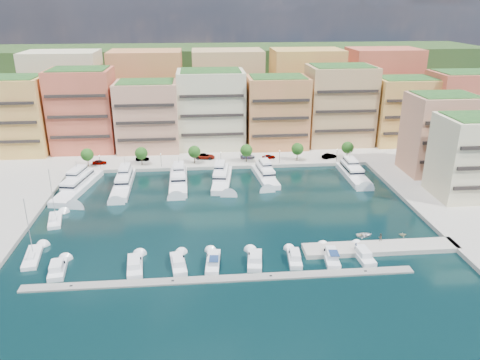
# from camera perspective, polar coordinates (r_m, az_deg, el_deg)

# --- Properties ---
(ground) EXTENTS (400.00, 400.00, 0.00)m
(ground) POSITION_cam_1_polar(r_m,az_deg,el_deg) (114.17, -1.50, -3.77)
(ground) COLOR black
(ground) RESTS_ON ground
(north_quay) EXTENTS (220.00, 64.00, 2.00)m
(north_quay) POSITION_cam_1_polar(r_m,az_deg,el_deg) (172.37, -2.86, 4.87)
(north_quay) COLOR #9E998E
(north_quay) RESTS_ON ground
(hillside) EXTENTS (240.00, 40.00, 58.00)m
(hillside) POSITION_cam_1_polar(r_m,az_deg,el_deg) (218.86, -3.42, 8.35)
(hillside) COLOR #1E3E19
(hillside) RESTS_ON ground
(south_pontoon) EXTENTS (72.00, 2.20, 0.35)m
(south_pontoon) POSITION_cam_1_polar(r_m,az_deg,el_deg) (87.74, -2.18, -12.04)
(south_pontoon) COLOR gray
(south_pontoon) RESTS_ON ground
(finger_pier) EXTENTS (32.00, 5.00, 2.00)m
(finger_pier) POSITION_cam_1_polar(r_m,az_deg,el_deg) (101.24, 16.75, -8.17)
(finger_pier) COLOR #9E998E
(finger_pier) RESTS_ON ground
(apartment_0) EXTENTS (22.00, 16.50, 24.80)m
(apartment_0) POSITION_cam_1_polar(r_m,az_deg,el_deg) (168.22, -26.01, 7.05)
(apartment_0) COLOR #DEBC51
(apartment_0) RESTS_ON north_quay
(apartment_1) EXTENTS (20.00, 16.50, 26.80)m
(apartment_1) POSITION_cam_1_polar(r_m,az_deg,el_deg) (163.43, -18.56, 8.09)
(apartment_1) COLOR #DB5E49
(apartment_1) RESTS_ON north_quay
(apartment_2) EXTENTS (20.00, 15.50, 22.80)m
(apartment_2) POSITION_cam_1_polar(r_m,az_deg,el_deg) (158.40, -11.17, 7.65)
(apartment_2) COLOR tan
(apartment_2) RESTS_ON north_quay
(apartment_3) EXTENTS (22.00, 16.50, 25.80)m
(apartment_3) POSITION_cam_1_polar(r_m,az_deg,el_deg) (159.21, -3.52, 8.63)
(apartment_3) COLOR beige
(apartment_3) RESTS_ON north_quay
(apartment_4) EXTENTS (20.00, 15.50, 23.80)m
(apartment_4) POSITION_cam_1_polar(r_m,az_deg,el_deg) (159.61, 4.51, 8.27)
(apartment_4) COLOR #DD7B53
(apartment_4) RESTS_ON north_quay
(apartment_5) EXTENTS (22.00, 16.50, 26.80)m
(apartment_5) POSITION_cam_1_polar(r_m,az_deg,el_deg) (166.24, 12.00, 8.92)
(apartment_5) COLOR tan
(apartment_5) RESTS_ON north_quay
(apartment_6) EXTENTS (20.00, 15.50, 22.80)m
(apartment_6) POSITION_cam_1_polar(r_m,az_deg,el_deg) (172.53, 19.22, 7.97)
(apartment_6) COLOR #DEBC51
(apartment_6) RESTS_ON north_quay
(apartment_7) EXTENTS (22.00, 16.50, 24.80)m
(apartment_7) POSITION_cam_1_polar(r_m,az_deg,el_deg) (179.73, 25.40, 7.92)
(apartment_7) COLOR #DB5E49
(apartment_7) RESTS_ON north_quay
(apartment_east_a) EXTENTS (18.00, 14.50, 22.80)m
(apartment_east_a) POSITION_cam_1_polar(r_m,az_deg,el_deg) (145.54, 23.14, 5.18)
(apartment_east_a) COLOR tan
(apartment_east_a) RESTS_ON east_quay
(apartment_east_b) EXTENTS (18.00, 14.50, 20.80)m
(apartment_east_b) POSITION_cam_1_polar(r_m,az_deg,el_deg) (130.89, 26.62, 2.53)
(apartment_east_b) COLOR beige
(apartment_east_b) RESTS_ON east_quay
(backblock_0) EXTENTS (26.00, 18.00, 30.00)m
(backblock_0) POSITION_cam_1_polar(r_m,az_deg,el_deg) (186.75, -20.50, 9.89)
(backblock_0) COLOR beige
(backblock_0) RESTS_ON north_quay
(backblock_1) EXTENTS (26.00, 18.00, 30.00)m
(backblock_1) POSITION_cam_1_polar(r_m,az_deg,el_deg) (181.27, -11.18, 10.50)
(backblock_1) COLOR #DD7B53
(backblock_1) RESTS_ON north_quay
(backblock_2) EXTENTS (26.00, 18.00, 30.00)m
(backblock_2) POSITION_cam_1_polar(r_m,az_deg,el_deg) (180.67, -1.51, 10.85)
(backblock_2) COLOR tan
(backblock_2) RESTS_ON north_quay
(backblock_3) EXTENTS (26.00, 18.00, 30.00)m
(backblock_3) POSITION_cam_1_polar(r_m,az_deg,el_deg) (185.00, 7.97, 10.90)
(backblock_3) COLOR #DEBC51
(backblock_3) RESTS_ON north_quay
(backblock_4) EXTENTS (26.00, 18.00, 30.00)m
(backblock_4) POSITION_cam_1_polar(r_m,az_deg,el_deg) (193.92, 16.80, 10.68)
(backblock_4) COLOR #DB5E49
(backblock_4) RESTS_ON north_quay
(tree_0) EXTENTS (3.80, 3.80, 5.65)m
(tree_0) POSITION_cam_1_polar(r_m,az_deg,el_deg) (147.48, -18.13, 2.95)
(tree_0) COLOR #473323
(tree_0) RESTS_ON north_quay
(tree_1) EXTENTS (3.80, 3.80, 5.65)m
(tree_1) POSITION_cam_1_polar(r_m,az_deg,el_deg) (144.67, -11.95, 3.21)
(tree_1) COLOR #473323
(tree_1) RESTS_ON north_quay
(tree_2) EXTENTS (3.80, 3.80, 5.65)m
(tree_2) POSITION_cam_1_polar(r_m,az_deg,el_deg) (143.60, -5.59, 3.44)
(tree_2) COLOR #473323
(tree_2) RESTS_ON north_quay
(tree_3) EXTENTS (3.80, 3.80, 5.65)m
(tree_3) POSITION_cam_1_polar(r_m,az_deg,el_deg) (144.31, 0.78, 3.63)
(tree_3) COLOR #473323
(tree_3) RESTS_ON north_quay
(tree_4) EXTENTS (3.80, 3.80, 5.65)m
(tree_4) POSITION_cam_1_polar(r_m,az_deg,el_deg) (146.77, 7.02, 3.77)
(tree_4) COLOR #473323
(tree_4) RESTS_ON north_quay
(tree_5) EXTENTS (3.80, 3.80, 5.65)m
(tree_5) POSITION_cam_1_polar(r_m,az_deg,el_deg) (150.90, 12.99, 3.87)
(tree_5) COLOR #473323
(tree_5) RESTS_ON north_quay
(lamppost_0) EXTENTS (0.30, 0.30, 4.20)m
(lamppost_0) POSITION_cam_1_polar(r_m,az_deg,el_deg) (144.75, -16.74, 2.39)
(lamppost_0) COLOR black
(lamppost_0) RESTS_ON north_quay
(lamppost_1) EXTENTS (0.30, 0.30, 4.20)m
(lamppost_1) POSITION_cam_1_polar(r_m,az_deg,el_deg) (142.16, -9.62, 2.67)
(lamppost_1) COLOR black
(lamppost_1) RESTS_ON north_quay
(lamppost_2) EXTENTS (0.30, 0.30, 4.20)m
(lamppost_2) POSITION_cam_1_polar(r_m,az_deg,el_deg) (141.83, -2.35, 2.91)
(lamppost_2) COLOR black
(lamppost_2) RESTS_ON north_quay
(lamppost_3) EXTENTS (0.30, 0.30, 4.20)m
(lamppost_3) POSITION_cam_1_polar(r_m,az_deg,el_deg) (143.77, 4.85, 3.11)
(lamppost_3) COLOR black
(lamppost_3) RESTS_ON north_quay
(lamppost_4) EXTENTS (0.30, 0.30, 4.20)m
(lamppost_4) POSITION_cam_1_polar(r_m,az_deg,el_deg) (147.89, 11.75, 3.25)
(lamppost_4) COLOR black
(lamppost_4) RESTS_ON north_quay
(yacht_0) EXTENTS (9.52, 24.61, 7.30)m
(yacht_0) POSITION_cam_1_polar(r_m,az_deg,el_deg) (134.21, -19.09, -0.53)
(yacht_0) COLOR white
(yacht_0) RESTS_ON ground
(yacht_1) EXTENTS (4.88, 22.18, 7.30)m
(yacht_1) POSITION_cam_1_polar(r_m,az_deg,el_deg) (132.61, -13.99, -0.28)
(yacht_1) COLOR white
(yacht_1) RESTS_ON ground
(yacht_2) EXTENTS (5.18, 20.64, 7.30)m
(yacht_2) POSITION_cam_1_polar(r_m,az_deg,el_deg) (131.75, -7.51, 0.09)
(yacht_2) COLOR white
(yacht_2) RESTS_ON ground
(yacht_3) EXTENTS (7.00, 20.17, 7.30)m
(yacht_3) POSITION_cam_1_polar(r_m,az_deg,el_deg) (132.08, -2.21, 0.32)
(yacht_3) COLOR white
(yacht_3) RESTS_ON ground
(yacht_4) EXTENTS (6.18, 17.98, 7.30)m
(yacht_4) POSITION_cam_1_polar(r_m,az_deg,el_deg) (134.14, 3.07, 0.58)
(yacht_4) COLOR white
(yacht_4) RESTS_ON ground
(yacht_6) EXTENTS (5.08, 18.73, 7.30)m
(yacht_6) POSITION_cam_1_polar(r_m,az_deg,el_deg) (139.53, 13.57, 0.88)
(yacht_6) COLOR white
(yacht_6) RESTS_ON ground
(cruiser_0) EXTENTS (3.70, 7.65, 2.55)m
(cruiser_0) POSITION_cam_1_polar(r_m,az_deg,el_deg) (95.96, -21.34, -10.11)
(cruiser_0) COLOR white
(cruiser_0) RESTS_ON ground
(cruiser_2) EXTENTS (3.73, 8.64, 2.55)m
(cruiser_2) POSITION_cam_1_polar(r_m,az_deg,el_deg) (92.88, -12.69, -10.17)
(cruiser_2) COLOR white
(cruiser_2) RESTS_ON ground
(cruiser_3) EXTENTS (3.66, 8.37, 2.55)m
(cruiser_3) POSITION_cam_1_polar(r_m,az_deg,el_deg) (92.09, -7.53, -10.08)
(cruiser_3) COLOR white
(cruiser_3) RESTS_ON ground
(cruiser_4) EXTENTS (3.31, 8.72, 2.66)m
(cruiser_4) POSITION_cam_1_polar(r_m,az_deg,el_deg) (91.96, -3.31, -9.96)
(cruiser_4) COLOR white
(cruiser_4) RESTS_ON ground
(cruiser_5) EXTENTS (3.70, 7.86, 2.55)m
(cruiser_5) POSITION_cam_1_polar(r_m,az_deg,el_deg) (92.52, 1.82, -9.73)
(cruiser_5) COLOR white
(cruiser_5) RESTS_ON ground
(cruiser_6) EXTENTS (3.02, 7.51, 2.55)m
(cruiser_6) POSITION_cam_1_polar(r_m,az_deg,el_deg) (93.70, 6.65, -9.45)
(cruiser_6) COLOR white
(cruiser_6) RESTS_ON ground
(cruiser_7) EXTENTS (3.35, 8.80, 2.66)m
(cruiser_7) POSITION_cam_1_polar(r_m,az_deg,el_deg) (95.32, 11.00, -9.14)
(cruiser_7) COLOR white
(cruiser_7) RESTS_ON ground
(cruiser_8) EXTENTS (3.26, 8.25, 2.55)m
(cruiser_8) POSITION_cam_1_polar(r_m,az_deg,el_deg) (97.25, 14.69, -8.84)
(cruiser_8) COLOR white
(cruiser_8) RESTS_ON ground
(sailboat_1) EXTENTS (4.53, 8.98, 13.20)m
(sailboat_1) POSITION_cam_1_polar(r_m,az_deg,el_deg) (116.62, -21.61, -4.62)
(sailboat_1) COLOR white
(sailboat_1) RESTS_ON ground
(sailboat_0) EXTENTS (4.08, 9.56, 13.20)m
(sailboat_0) POSITION_cam_1_polar(r_m,az_deg,el_deg) (102.37, -23.97, -8.65)
(sailboat_0) COLOR white
(sailboat_0) RESTS_ON ground
(tender_1) EXTENTS (1.98, 1.85, 0.85)m
(tender_1) POSITION_cam_1_polar(r_m,az_deg,el_deg) (105.35, 14.44, -6.46)
(tender_1) COLOR beige
(tender_1) RESTS_ON ground
(tender_3) EXTENTS (1.80, 1.61, 0.84)m
(tender_3) POSITION_cam_1_polar(r_m,az_deg,el_deg) (108.13, 19.21, -6.27)
(tender_3) COLOR #BFB992
(tender_3) RESTS_ON ground
(tender_2) EXTENTS (3.79, 2.89, 0.73)m
(tender_2) POSITION_cam_1_polar(r_m,az_deg,el_deg) (105.59, 14.93, -6.48)
(tender_2) COLOR silver
(tender_2) RESTS_ON ground
(car_0) EXTENTS (4.34, 2.03, 1.44)m
(car_0) POSITION_cam_1_polar(r_m,az_deg,el_deg) (149.31, -16.76, 2.10)
(car_0) COLOR gray
(car_0) RESTS_ON north_quay
(car_1) EXTENTS (4.14, 1.49, 1.36)m
(car_1) POSITION_cam_1_polar(r_m,az_deg,el_deg) (149.42, -11.82, 2.56)
(car_1) COLOR gray
(car_1) RESTS_ON north_quay
(car_2) EXTENTS (6.53, 3.83, 1.71)m
(car_2) POSITION_cam_1_polar(r_m,az_deg,el_deg) (148.52, -4.28, 2.91)
(car_2) COLOR gray
(car_2) RESTS_ON north_quay
(car_3) EXTENTS (5.03, 2.70, 1.39)m
(car_3) POSITION_cam_1_polar(r_m,az_deg,el_deg) (148.52, 0.94, 2.91)
(car_3) COLOR gray
(car_3) RESTS_ON north_quay
(car_4) EXTENTS (4.53, 2.75, 1.44)m
(car_4) POSITION_cam_1_polar(r_m,az_deg,el_deg) (148.40, 3.52, 2.86)
(car_4) COLOR gray
(car_4) RESTS_ON north_quay
(car_5) EXTENTS (5.07, 3.28, 1.58)m
(car_5) POSITION_cam_1_polar(r_m,az_deg,el_deg) (151.31, 10.80, 2.91)
(car_5) COLOR gray
(car_5) RESTS_ON north_quay
(person_0) EXTENTS (0.71, 0.76, 1.73)m
(person_0) POSITION_cam_1_polar(r_m,az_deg,el_deg) (97.23, 13.94, -7.88)
(person_0) COLOR #242C48
(person_0) RESTS_ON finger_pier
(person_1) EXTENTS (0.84, 0.66, 1.73)m
(person_1) POSITION_cam_1_polar(r_m,az_deg,el_deg) (102.18, 16.72, -6.70)
(person_1) COLOR #4E3E2E
(person_1) RESTS_ON finger_pier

